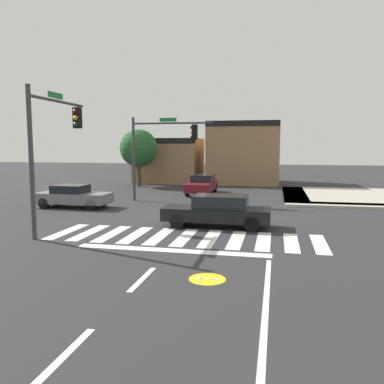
% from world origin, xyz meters
% --- Properties ---
extents(ground_plane, '(120.00, 120.00, 0.00)m').
position_xyz_m(ground_plane, '(0.00, 0.00, 0.00)').
color(ground_plane, '#2B2B2D').
extents(crosswalk_near, '(10.70, 3.06, 0.01)m').
position_xyz_m(crosswalk_near, '(-0.00, -4.50, 0.00)').
color(crosswalk_near, silver).
rests_on(crosswalk_near, ground_plane).
extents(lane_markings, '(6.80, 20.25, 0.01)m').
position_xyz_m(lane_markings, '(1.11, -12.02, 0.00)').
color(lane_markings, white).
rests_on(lane_markings, ground_plane).
extents(bike_detector_marking, '(1.01, 1.01, 0.01)m').
position_xyz_m(bike_detector_marking, '(1.71, -9.14, 0.00)').
color(bike_detector_marking, yellow).
rests_on(bike_detector_marking, ground_plane).
extents(curb_corner_northeast, '(10.00, 10.60, 0.15)m').
position_xyz_m(curb_corner_northeast, '(8.49, 9.42, 0.07)').
color(curb_corner_northeast, '#B2AA9E').
rests_on(curb_corner_northeast, ground_plane).
extents(storefront_row, '(13.72, 6.89, 5.83)m').
position_xyz_m(storefront_row, '(-2.12, 19.12, 2.67)').
color(storefront_row, '#93704C').
rests_on(storefront_row, ground_plane).
extents(traffic_signal_northwest, '(5.27, 0.32, 5.41)m').
position_xyz_m(traffic_signal_northwest, '(-3.76, 5.11, 3.78)').
color(traffic_signal_northwest, '#383A3D').
rests_on(traffic_signal_northwest, ground_plane).
extents(traffic_signal_southwest, '(0.32, 4.22, 5.83)m').
position_xyz_m(traffic_signal_southwest, '(-5.56, -4.45, 4.01)').
color(traffic_signal_southwest, '#383A3D').
rests_on(traffic_signal_southwest, ground_plane).
extents(car_gray, '(4.30, 1.74, 1.32)m').
position_xyz_m(car_gray, '(-8.11, 1.58, 0.67)').
color(car_gray, slate).
rests_on(car_gray, ground_plane).
extents(car_maroon, '(1.71, 4.77, 1.43)m').
position_xyz_m(car_maroon, '(-1.96, 9.64, 0.73)').
color(car_maroon, maroon).
rests_on(car_maroon, ground_plane).
extents(car_black, '(4.71, 1.73, 1.41)m').
position_xyz_m(car_black, '(0.96, -2.16, 0.72)').
color(car_black, black).
rests_on(car_black, ground_plane).
extents(roadside_tree, '(3.33, 3.33, 5.07)m').
position_xyz_m(roadside_tree, '(-8.50, 14.00, 3.38)').
color(roadside_tree, '#4C3823').
rests_on(roadside_tree, ground_plane).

